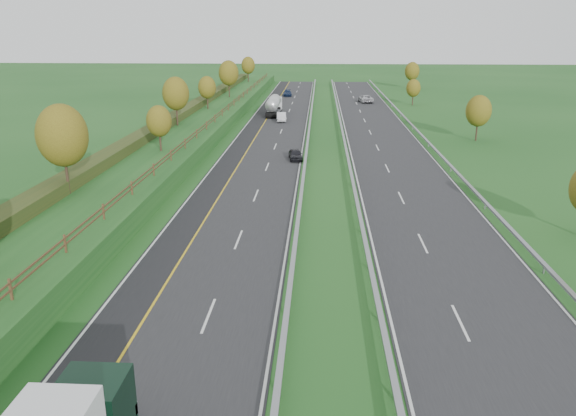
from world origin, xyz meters
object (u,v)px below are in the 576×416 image
object	(u,v)px
car_silver_mid	(281,117)
car_small_far	(287,93)
road_tanker	(274,105)
car_dark_near	(295,154)
car_oncoming	(366,99)

from	to	relation	value
car_silver_mid	car_small_far	distance (m)	39.16
road_tanker	car_silver_mid	world-z (taller)	road_tanker
car_dark_near	car_silver_mid	xyz separation A→B (m)	(-3.80, 30.34, 0.10)
car_small_far	car_oncoming	distance (m)	21.30
road_tanker	car_silver_mid	xyz separation A→B (m)	(1.99, -8.22, -1.06)
road_tanker	car_silver_mid	size ratio (longest dim) A/B	2.44
road_tanker	car_dark_near	distance (m)	39.01
road_tanker	car_dark_near	size ratio (longest dim) A/B	2.91
car_silver_mid	car_oncoming	size ratio (longest dim) A/B	0.79
car_dark_near	car_oncoming	xyz separation A→B (m)	(13.00, 58.11, 0.15)
road_tanker	car_dark_near	xyz separation A→B (m)	(5.79, -38.57, -1.16)
car_dark_near	car_small_far	size ratio (longest dim) A/B	0.79
car_oncoming	car_small_far	bearing A→B (deg)	-38.49
car_small_far	car_oncoming	bearing A→B (deg)	-36.31
car_oncoming	car_silver_mid	bearing A→B (deg)	52.63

